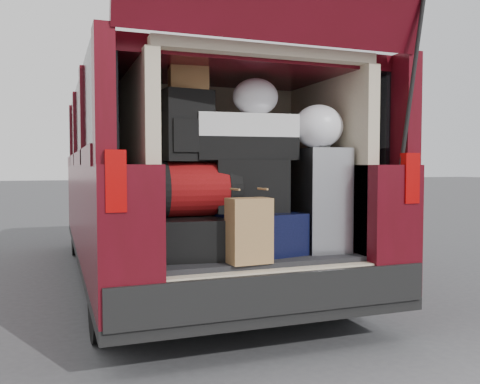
# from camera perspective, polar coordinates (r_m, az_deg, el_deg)

# --- Properties ---
(ground) EXTENTS (80.00, 80.00, 0.00)m
(ground) POSITION_cam_1_polar(r_m,az_deg,el_deg) (3.23, 1.74, -16.82)
(ground) COLOR #3D3D40
(ground) RESTS_ON ground
(minivan) EXTENTS (1.90, 5.35, 2.77)m
(minivan) POSITION_cam_1_polar(r_m,az_deg,el_deg) (4.82, -6.51, 0.73)
(minivan) COLOR black
(minivan) RESTS_ON ground
(load_floor) EXTENTS (1.24, 1.05, 0.55)m
(load_floor) POSITION_cam_1_polar(r_m,az_deg,el_deg) (3.40, -0.02, -10.98)
(load_floor) COLOR black
(load_floor) RESTS_ON ground
(black_hardshell) EXTENTS (0.50, 0.64, 0.24)m
(black_hardshell) POSITION_cam_1_polar(r_m,az_deg,el_deg) (3.12, -5.40, -4.90)
(black_hardshell) COLOR black
(black_hardshell) RESTS_ON load_floor
(navy_hardshell) EXTENTS (0.58, 0.67, 0.26)m
(navy_hardshell) POSITION_cam_1_polar(r_m,az_deg,el_deg) (3.21, 1.19, -4.50)
(navy_hardshell) COLOR black
(navy_hardshell) RESTS_ON load_floor
(silver_roller) EXTENTS (0.31, 0.46, 0.65)m
(silver_roller) POSITION_cam_1_polar(r_m,az_deg,el_deg) (3.33, 8.82, -0.81)
(silver_roller) COLOR silver
(silver_roller) RESTS_ON load_floor
(kraft_bag) EXTENTS (0.25, 0.17, 0.36)m
(kraft_bag) POSITION_cam_1_polar(r_m,az_deg,el_deg) (2.84, 1.01, -4.35)
(kraft_bag) COLOR #AF7D4F
(kraft_bag) RESTS_ON load_floor
(red_duffel) EXTENTS (0.51, 0.34, 0.33)m
(red_duffel) POSITION_cam_1_polar(r_m,az_deg,el_deg) (3.11, -5.13, 0.35)
(red_duffel) COLOR maroon
(red_duffel) RESTS_ON black_hardshell
(black_soft_case) EXTENTS (0.48, 0.33, 0.32)m
(black_soft_case) POSITION_cam_1_polar(r_m,az_deg,el_deg) (3.19, 1.11, 0.68)
(black_soft_case) COLOR black
(black_soft_case) RESTS_ON navy_hardshell
(backpack) EXTENTS (0.32, 0.22, 0.42)m
(backpack) POSITION_cam_1_polar(r_m,az_deg,el_deg) (3.08, -6.00, 7.38)
(backpack) COLOR black
(backpack) RESTS_ON red_duffel
(twotone_duffel) EXTENTS (0.66, 0.38, 0.28)m
(twotone_duffel) POSITION_cam_1_polar(r_m,az_deg,el_deg) (3.23, 0.37, 6.10)
(twotone_duffel) COLOR white
(twotone_duffel) RESTS_ON black_soft_case
(grocery_sack_lower) EXTENTS (0.24, 0.21, 0.21)m
(grocery_sack_lower) POSITION_cam_1_polar(r_m,az_deg,el_deg) (3.15, -5.86, 13.06)
(grocery_sack_lower) COLOR brown
(grocery_sack_lower) RESTS_ON backpack
(plastic_bag_center) EXTENTS (0.32, 0.31, 0.23)m
(plastic_bag_center) POSITION_cam_1_polar(r_m,az_deg,el_deg) (3.27, 1.75, 10.61)
(plastic_bag_center) COLOR white
(plastic_bag_center) RESTS_ON twotone_duffel
(plastic_bag_right) EXTENTS (0.35, 0.33, 0.28)m
(plastic_bag_right) POSITION_cam_1_polar(r_m,az_deg,el_deg) (3.29, 8.78, 7.26)
(plastic_bag_right) COLOR white
(plastic_bag_right) RESTS_ON silver_roller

